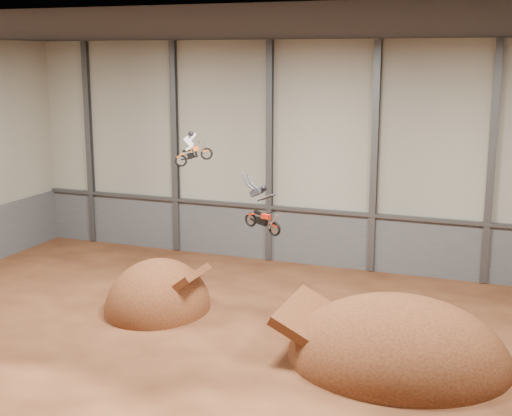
{
  "coord_description": "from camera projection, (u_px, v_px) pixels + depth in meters",
  "views": [
    {
      "loc": [
        11.79,
        -27.13,
        13.11
      ],
      "look_at": [
        -0.12,
        4.0,
        5.9
      ],
      "focal_mm": 50.0,
      "sensor_mm": 36.0,
      "label": 1
    }
  ],
  "objects": [
    {
      "name": "steel_column_0",
      "position": [
        89.0,
        144.0,
        49.51
      ],
      "size": [
        0.4,
        0.36,
        13.9
      ],
      "primitive_type": "cube",
      "color": "#47494F",
      "rests_on": "ground"
    },
    {
      "name": "steel_rail",
      "position": [
        319.0,
        211.0,
        44.37
      ],
      "size": [
        39.8,
        0.35,
        0.2
      ],
      "primitive_type": "cube",
      "color": "#47494F",
      "rests_on": "lower_band_back"
    },
    {
      "name": "ceiling",
      "position": [
        223.0,
        32.0,
        28.7
      ],
      "size": [
        40.0,
        40.0,
        0.0
      ],
      "primitive_type": "plane",
      "color": "black",
      "rests_on": "back_wall"
    },
    {
      "name": "landing_ramp",
      "position": [
        397.0,
        361.0,
        31.11
      ],
      "size": [
        9.68,
        8.57,
        5.59
      ],
      "primitive_type": "ellipsoid",
      "color": "#442011",
      "rests_on": "ground"
    },
    {
      "name": "steel_column_1",
      "position": [
        175.0,
        148.0,
        47.18
      ],
      "size": [
        0.4,
        0.36,
        13.9
      ],
      "primitive_type": "cube",
      "color": "#47494F",
      "rests_on": "ground"
    },
    {
      "name": "steel_column_4",
      "position": [
        491.0,
        165.0,
        40.2
      ],
      "size": [
        0.4,
        0.36,
        13.9
      ],
      "primitive_type": "cube",
      "color": "#47494F",
      "rests_on": "ground"
    },
    {
      "name": "takeoff_ramp",
      "position": [
        158.0,
        309.0,
        37.37
      ],
      "size": [
        5.35,
        6.17,
        5.35
      ],
      "primitive_type": "ellipsoid",
      "color": "#442011",
      "rests_on": "ground"
    },
    {
      "name": "back_wall",
      "position": [
        321.0,
        156.0,
        43.87
      ],
      "size": [
        40.0,
        0.1,
        14.0
      ],
      "primitive_type": "cube",
      "color": "#9D9B8B",
      "rests_on": "ground"
    },
    {
      "name": "fmx_rider_a",
      "position": [
        195.0,
        146.0,
        36.66
      ],
      "size": [
        2.43,
        1.81,
        2.22
      ],
      "primitive_type": null,
      "rotation": [
        0.0,
        -0.25,
        0.51
      ],
      "color": "#E25814"
    },
    {
      "name": "steel_column_2",
      "position": [
        270.0,
        153.0,
        44.85
      ],
      "size": [
        0.4,
        0.36,
        13.9
      ],
      "primitive_type": "cube",
      "color": "#47494F",
      "rests_on": "ground"
    },
    {
      "name": "fmx_rider_b",
      "position": [
        262.0,
        205.0,
        33.88
      ],
      "size": [
        3.34,
        1.88,
        2.89
      ],
      "primitive_type": null,
      "rotation": [
        0.0,
        0.14,
        -0.34
      ],
      "color": "#B42411"
    },
    {
      "name": "floor",
      "position": [
        226.0,
        355.0,
        31.66
      ],
      "size": [
        40.0,
        40.0,
        0.0
      ],
      "primitive_type": "plane",
      "color": "#452212",
      "rests_on": "ground"
    },
    {
      "name": "lower_band_back",
      "position": [
        319.0,
        238.0,
        44.89
      ],
      "size": [
        39.8,
        0.18,
        3.5
      ],
      "primitive_type": "cube",
      "color": "#54565C",
      "rests_on": "ground"
    },
    {
      "name": "steel_column_3",
      "position": [
        374.0,
        159.0,
        42.53
      ],
      "size": [
        0.4,
        0.36,
        13.9
      ],
      "primitive_type": "cube",
      "color": "#47494F",
      "rests_on": "ground"
    }
  ]
}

